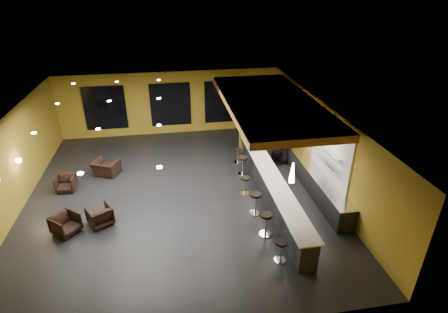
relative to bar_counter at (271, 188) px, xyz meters
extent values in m
cube|color=black|center=(-3.65, 1.00, -0.55)|extent=(12.00, 13.00, 0.10)
cube|color=black|center=(-3.65, 1.00, 3.05)|extent=(12.00, 13.00, 0.10)
cube|color=#A28524|center=(-3.65, 7.55, 1.25)|extent=(12.00, 0.10, 3.50)
cube|color=#A28524|center=(-3.65, -5.55, 1.25)|extent=(12.00, 0.10, 3.50)
cube|color=#A28524|center=(-9.70, 1.00, 1.25)|extent=(0.10, 13.00, 3.50)
cube|color=#A28524|center=(2.40, 1.00, 1.25)|extent=(0.10, 13.00, 3.50)
cube|color=#BD7337|center=(0.35, 2.00, 2.86)|extent=(3.60, 8.00, 0.28)
cube|color=black|center=(-7.15, 7.44, 1.20)|extent=(2.20, 0.06, 2.40)
cube|color=black|center=(-3.65, 7.44, 1.20)|extent=(2.20, 0.06, 2.40)
cube|color=black|center=(-0.65, 7.44, 1.20)|extent=(2.20, 0.06, 2.40)
cube|color=white|center=(2.31, 0.00, 1.50)|extent=(0.06, 3.20, 2.40)
cube|color=black|center=(0.00, 0.00, 0.00)|extent=(0.60, 8.00, 1.00)
cube|color=beige|center=(0.00, 0.00, 0.52)|extent=(0.78, 8.10, 0.05)
cube|color=black|center=(2.00, 0.50, -0.07)|extent=(0.70, 6.00, 0.86)
cube|color=silver|center=(2.00, 0.50, 0.39)|extent=(0.72, 6.00, 0.03)
cube|color=silver|center=(2.17, -0.20, 1.10)|extent=(0.30, 1.50, 0.03)
cube|color=silver|center=(2.17, -0.20, 1.55)|extent=(0.30, 1.50, 0.03)
cube|color=olive|center=(0.00, 4.60, 1.25)|extent=(0.60, 0.60, 3.50)
sphere|color=#FFE5B2|center=(-9.53, 1.50, 1.30)|extent=(0.22, 0.22, 0.22)
cone|color=white|center=(0.00, -2.00, 1.85)|extent=(0.20, 0.20, 0.70)
cone|color=white|center=(0.00, 0.50, 1.85)|extent=(0.20, 0.20, 0.70)
cone|color=white|center=(0.00, 3.00, 1.85)|extent=(0.20, 0.20, 0.70)
imported|color=black|center=(1.08, 2.68, 0.40)|extent=(0.70, 0.50, 1.80)
imported|color=black|center=(1.38, 2.96, 0.25)|extent=(0.76, 0.61, 1.50)
imported|color=black|center=(1.48, 2.90, 0.43)|extent=(0.93, 0.62, 1.86)
imported|color=black|center=(-7.60, -0.85, -0.13)|extent=(1.12, 1.12, 0.74)
imported|color=black|center=(-6.50, -0.53, -0.14)|extent=(1.07, 1.08, 0.73)
imported|color=black|center=(-8.24, 2.05, -0.15)|extent=(0.78, 0.80, 0.69)
imported|color=black|center=(-6.75, 3.14, -0.16)|extent=(1.35, 1.28, 0.69)
cylinder|color=silver|center=(-0.68, -3.37, -0.49)|extent=(0.38, 0.38, 0.03)
cylinder|color=silver|center=(-0.68, -3.37, -0.15)|extent=(0.07, 0.07, 0.66)
cylinder|color=black|center=(-0.68, -3.37, 0.20)|extent=(0.36, 0.36, 0.08)
cylinder|color=silver|center=(-0.80, -2.09, -0.48)|extent=(0.44, 0.44, 0.03)
cylinder|color=silver|center=(-0.80, -2.09, -0.09)|extent=(0.08, 0.08, 0.77)
cylinder|color=black|center=(-0.80, -2.09, 0.32)|extent=(0.42, 0.42, 0.09)
cylinder|color=silver|center=(-0.85, -0.83, -0.48)|extent=(0.44, 0.44, 0.03)
cylinder|color=silver|center=(-0.85, -0.83, -0.09)|extent=(0.08, 0.08, 0.77)
cylinder|color=black|center=(-0.85, -0.83, 0.32)|extent=(0.42, 0.42, 0.09)
cylinder|color=silver|center=(-0.93, 0.58, -0.49)|extent=(0.38, 0.38, 0.03)
cylinder|color=silver|center=(-0.93, 0.58, -0.15)|extent=(0.07, 0.07, 0.67)
cylinder|color=black|center=(-0.93, 0.58, 0.22)|extent=(0.36, 0.36, 0.08)
cylinder|color=silver|center=(-0.68, 2.14, -0.48)|extent=(0.44, 0.44, 0.03)
cylinder|color=silver|center=(-0.68, 2.14, -0.09)|extent=(0.08, 0.08, 0.77)
cylinder|color=black|center=(-0.68, 2.14, 0.32)|extent=(0.42, 0.42, 0.09)
cylinder|color=silver|center=(-0.68, 3.27, -0.49)|extent=(0.37, 0.37, 0.03)
cylinder|color=silver|center=(-0.68, 3.27, -0.16)|extent=(0.06, 0.06, 0.64)
cylinder|color=black|center=(-0.68, 3.27, 0.19)|extent=(0.35, 0.35, 0.07)
camera|label=1|loc=(-3.80, -11.28, 7.44)|focal=28.00mm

